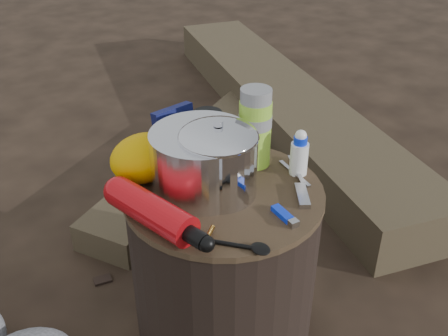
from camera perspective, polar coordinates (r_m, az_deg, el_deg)
ground at (r=1.49m, az=-0.00°, el=-15.93°), size 60.00×60.00×0.00m
stump at (r=1.34m, az=-0.00°, el=-9.89°), size 0.45×0.45×0.42m
log_main at (r=2.42m, az=6.30°, el=6.73°), size 1.02×2.04×0.17m
log_small at (r=2.05m, az=-3.57°, el=0.75°), size 1.13×0.67×0.10m
foil_windscreen at (r=1.19m, az=-2.39°, el=0.77°), size 0.23×0.23×0.14m
camping_pot at (r=1.16m, az=-0.60°, el=0.87°), size 0.17×0.17×0.17m
fuel_bottle at (r=1.10m, az=-7.73°, el=-4.60°), size 0.11×0.29×0.07m
thermos at (r=1.27m, az=3.34°, el=4.30°), size 0.08×0.08×0.19m
travel_mug at (r=1.35m, az=-1.75°, el=3.91°), size 0.07×0.07×0.11m
stuff_sack at (r=1.24m, az=-8.57°, el=1.08°), size 0.16×0.13×0.11m
food_pouch at (r=1.31m, az=-5.23°, el=3.62°), size 0.11×0.03×0.14m
lighter at (r=1.14m, az=6.31°, el=-4.89°), size 0.03×0.08×0.01m
multitool at (r=1.20m, az=8.38°, el=-2.95°), size 0.07×0.08×0.01m
pot_grabber at (r=1.28m, az=7.56°, el=-0.48°), size 0.08×0.13×0.01m
spork at (r=1.06m, az=0.54°, el=-8.10°), size 0.10×0.13×0.01m
squeeze_bottle at (r=1.26m, az=8.06°, el=1.42°), size 0.04×0.04×0.10m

